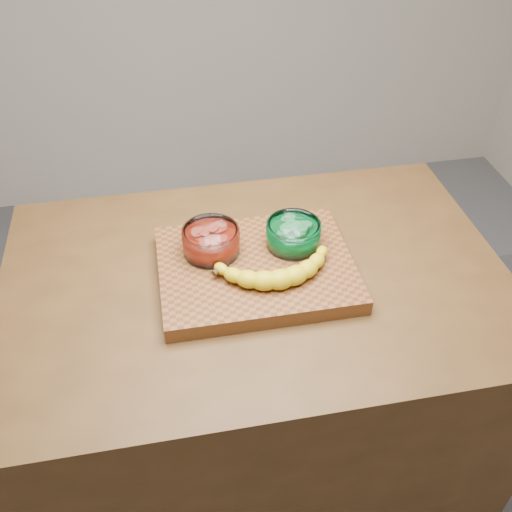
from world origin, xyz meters
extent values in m
plane|color=#5B5A5F|center=(0.00, 0.00, 0.00)|extent=(3.50, 3.50, 0.00)
cube|color=#503318|center=(0.00, 0.00, 0.45)|extent=(1.20, 0.80, 0.90)
cube|color=brown|center=(0.00, 0.00, 0.92)|extent=(0.45, 0.35, 0.04)
cylinder|color=white|center=(-0.10, 0.06, 0.97)|extent=(0.13, 0.13, 0.06)
cylinder|color=red|center=(-0.10, 0.06, 0.96)|extent=(0.11, 0.11, 0.04)
cylinder|color=#F1604C|center=(-0.10, 0.06, 0.99)|extent=(0.11, 0.11, 0.02)
cylinder|color=white|center=(0.10, 0.05, 0.97)|extent=(0.13, 0.13, 0.06)
cylinder|color=#027E2D|center=(0.10, 0.05, 0.96)|extent=(0.11, 0.11, 0.03)
cylinder|color=#5BC375|center=(0.10, 0.05, 0.99)|extent=(0.10, 0.10, 0.02)
camera|label=1|loc=(-0.18, -0.98, 1.82)|focal=40.00mm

